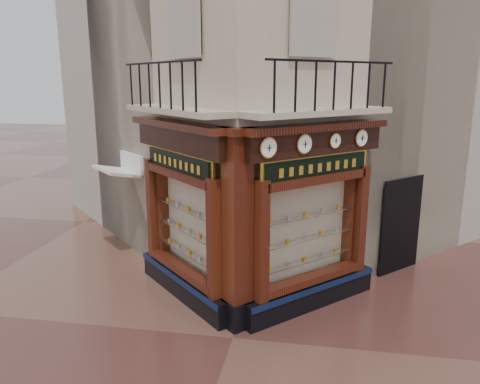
% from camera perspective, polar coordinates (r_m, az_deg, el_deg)
% --- Properties ---
extents(ground, '(80.00, 80.00, 0.00)m').
position_cam_1_polar(ground, '(9.39, -0.87, -17.37)').
color(ground, '#522C26').
rests_on(ground, ground).
extents(main_building, '(11.31, 11.31, 12.00)m').
position_cam_1_polar(main_building, '(14.20, 3.92, 18.27)').
color(main_building, beige).
rests_on(main_building, ground).
extents(neighbour_left, '(11.31, 11.31, 11.00)m').
position_cam_1_polar(neighbour_left, '(17.03, -3.82, 15.80)').
color(neighbour_left, '#B7AFA0').
rests_on(neighbour_left, ground).
extents(neighbour_right, '(11.31, 11.31, 11.00)m').
position_cam_1_polar(neighbour_right, '(16.58, 13.70, 15.52)').
color(neighbour_right, '#B7AFA0').
rests_on(neighbour_right, ground).
extents(shopfront_left, '(2.86, 2.86, 3.98)m').
position_cam_1_polar(shopfront_left, '(10.32, -6.98, -2.57)').
color(shopfront_left, black).
rests_on(shopfront_left, ground).
extents(shopfront_right, '(2.86, 2.86, 3.98)m').
position_cam_1_polar(shopfront_right, '(9.90, 8.84, -3.33)').
color(shopfront_right, black).
rests_on(shopfront_right, ground).
extents(corner_pilaster, '(0.85, 0.85, 3.98)m').
position_cam_1_polar(corner_pilaster, '(9.02, -0.32, -5.05)').
color(corner_pilaster, black).
rests_on(corner_pilaster, ground).
extents(balcony, '(5.94, 2.97, 1.03)m').
position_cam_1_polar(balcony, '(9.54, 0.73, 9.90)').
color(balcony, beige).
rests_on(balcony, ground).
extents(clock_a, '(0.31, 0.31, 0.40)m').
position_cam_1_polar(clock_a, '(8.52, 3.45, 5.40)').
color(clock_a, '#B2723B').
rests_on(clock_a, ground).
extents(clock_b, '(0.31, 0.31, 0.39)m').
position_cam_1_polar(clock_b, '(9.09, 7.83, 5.82)').
color(clock_b, '#B2723B').
rests_on(clock_b, ground).
extents(clock_c, '(0.26, 0.26, 0.31)m').
position_cam_1_polar(clock_c, '(9.67, 11.49, 6.13)').
color(clock_c, '#B2723B').
rests_on(clock_c, ground).
extents(clock_d, '(0.30, 0.30, 0.37)m').
position_cam_1_polar(clock_d, '(10.26, 14.55, 6.38)').
color(clock_d, '#B2723B').
rests_on(clock_d, ground).
extents(awning, '(1.61, 1.61, 0.26)m').
position_cam_1_polar(awning, '(13.68, -14.26, -7.54)').
color(awning, white).
rests_on(awning, ground).
extents(signboard_left, '(2.04, 2.04, 0.55)m').
position_cam_1_polar(signboard_left, '(10.03, -7.55, 3.54)').
color(signboard_left, '#E8BE44').
rests_on(signboard_left, ground).
extents(signboard_right, '(2.11, 2.11, 0.56)m').
position_cam_1_polar(signboard_right, '(9.58, 9.41, 3.00)').
color(signboard_right, '#E8BE44').
rests_on(signboard_right, ground).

